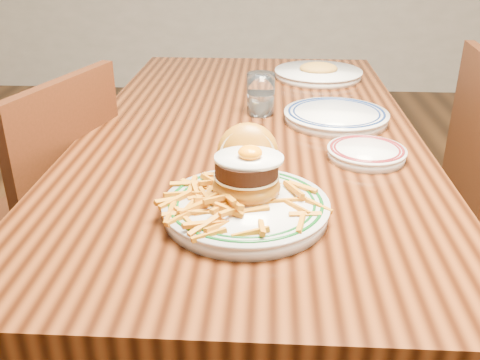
# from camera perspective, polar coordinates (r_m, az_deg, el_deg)

# --- Properties ---
(floor) EXTENTS (6.00, 6.00, 0.00)m
(floor) POSITION_cam_1_polar(r_m,az_deg,el_deg) (1.80, 0.92, -17.39)
(floor) COLOR black
(floor) RESTS_ON ground
(table) EXTENTS (0.85, 1.60, 0.75)m
(table) POSITION_cam_1_polar(r_m,az_deg,el_deg) (1.43, 1.10, 2.39)
(table) COLOR black
(table) RESTS_ON floor
(chair_left) EXTENTS (0.52, 0.52, 0.90)m
(chair_left) POSITION_cam_1_polar(r_m,az_deg,el_deg) (1.55, -20.19, -4.77)
(chair_left) COLOR #3C190C
(chair_left) RESTS_ON floor
(main_plate) EXTENTS (0.30, 0.31, 0.14)m
(main_plate) POSITION_cam_1_polar(r_m,az_deg,el_deg) (0.97, 0.67, -1.29)
(main_plate) COLOR silver
(main_plate) RESTS_ON table
(side_plate) EXTENTS (0.18, 0.18, 0.03)m
(side_plate) POSITION_cam_1_polar(r_m,az_deg,el_deg) (1.23, 13.35, 2.92)
(side_plate) COLOR silver
(side_plate) RESTS_ON table
(rear_plate) EXTENTS (0.28, 0.28, 0.03)m
(rear_plate) POSITION_cam_1_polar(r_m,az_deg,el_deg) (1.46, 10.21, 6.79)
(rear_plate) COLOR silver
(rear_plate) RESTS_ON table
(water_glass) EXTENTS (0.08, 0.08, 0.11)m
(water_glass) POSITION_cam_1_polar(r_m,az_deg,el_deg) (1.49, 2.23, 8.90)
(water_glass) COLOR white
(water_glass) RESTS_ON table
(far_plate) EXTENTS (0.30, 0.30, 0.05)m
(far_plate) POSITION_cam_1_polar(r_m,az_deg,el_deg) (1.89, 8.34, 11.22)
(far_plate) COLOR silver
(far_plate) RESTS_ON table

